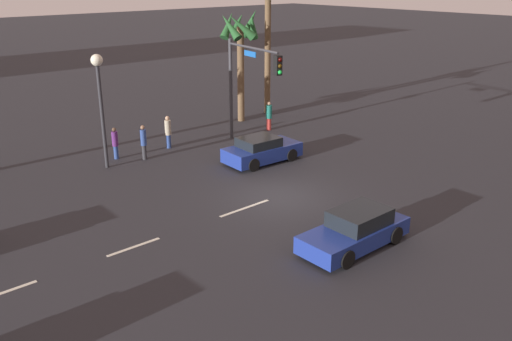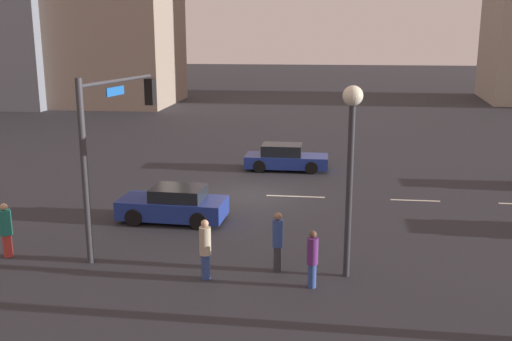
{
  "view_description": "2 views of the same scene",
  "coord_description": "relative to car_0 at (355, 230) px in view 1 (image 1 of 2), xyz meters",
  "views": [
    {
      "loc": [
        -14.73,
        -15.45,
        8.98
      ],
      "look_at": [
        -0.78,
        0.58,
        1.21
      ],
      "focal_mm": 38.05,
      "sensor_mm": 36.0,
      "label": 1
    },
    {
      "loc": [
        -3.13,
        24.0,
        6.83
      ],
      "look_at": [
        -0.28,
        0.89,
        1.32
      ],
      "focal_mm": 40.58,
      "sensor_mm": 36.0,
      "label": 2
    }
  ],
  "objects": [
    {
      "name": "pedestrian_1",
      "position": [
        -0.73,
        13.06,
        0.35
      ],
      "size": [
        0.43,
        0.43,
        1.79
      ],
      "color": "#333338",
      "rests_on": "ground_plane"
    },
    {
      "name": "palm_tree_0",
      "position": [
        7.88,
        15.75,
        4.58
      ],
      "size": [
        2.69,
        2.8,
        6.99
      ],
      "color": "brown",
      "rests_on": "ground_plane"
    },
    {
      "name": "streetlamp",
      "position": [
        -2.74,
        13.2,
        3.29
      ],
      "size": [
        0.56,
        0.56,
        5.49
      ],
      "color": "#2D2D33",
      "rests_on": "ground_plane"
    },
    {
      "name": "lane_stripe_3",
      "position": [
        -0.81,
        4.99,
        -0.61
      ],
      "size": [
        2.52,
        0.14,
        0.01
      ],
      "primitive_type": "cube",
      "color": "silver",
      "rests_on": "ground_plane"
    },
    {
      "name": "pedestrian_0",
      "position": [
        1.25,
        13.9,
        0.33
      ],
      "size": [
        0.37,
        0.37,
        1.77
      ],
      "color": "#2D478C",
      "rests_on": "ground_plane"
    },
    {
      "name": "traffic_signal",
      "position": [
        4.75,
        11.41,
        3.22
      ],
      "size": [
        0.97,
        4.91,
        5.61
      ],
      "color": "#38383D",
      "rests_on": "ground_plane"
    },
    {
      "name": "pedestrian_3",
      "position": [
        7.78,
        12.98,
        0.3
      ],
      "size": [
        0.46,
        0.46,
        1.74
      ],
      "color": "#BF3833",
      "rests_on": "ground_plane"
    },
    {
      "name": "car_0",
      "position": [
        0.0,
        0.0,
        0.0
      ],
      "size": [
        4.22,
        1.79,
        1.33
      ],
      "color": "navy",
      "rests_on": "ground_plane"
    },
    {
      "name": "lane_stripe_1",
      "position": [
        -10.2,
        4.99,
        -0.61
      ],
      "size": [
        1.97,
        0.14,
        0.01
      ],
      "primitive_type": "cube",
      "color": "silver",
      "rests_on": "ground_plane"
    },
    {
      "name": "palm_tree_1",
      "position": [
        10.59,
        16.17,
        6.72
      ],
      "size": [
        2.72,
        2.67,
        9.47
      ],
      "color": "brown",
      "rests_on": "ground_plane"
    },
    {
      "name": "ground_plane",
      "position": [
        1.07,
        4.99,
        -0.61
      ],
      "size": [
        220.0,
        220.0,
        0.0
      ],
      "primitive_type": "plane",
      "color": "#28282D"
    },
    {
      "name": "pedestrian_2",
      "position": [
        -1.78,
        14.09,
        0.26
      ],
      "size": [
        0.33,
        0.33,
        1.65
      ],
      "color": "#2D478C",
      "rests_on": "ground_plane"
    },
    {
      "name": "lane_stripe_2",
      "position": [
        -5.85,
        4.99,
        -0.61
      ],
      "size": [
        2.03,
        0.14,
        0.01
      ],
      "primitive_type": "cube",
      "color": "silver",
      "rests_on": "ground_plane"
    },
    {
      "name": "car_2",
      "position": [
        3.52,
        8.84,
        0.0
      ],
      "size": [
        4.01,
        2.01,
        1.31
      ],
      "color": "navy",
      "rests_on": "ground_plane"
    }
  ]
}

